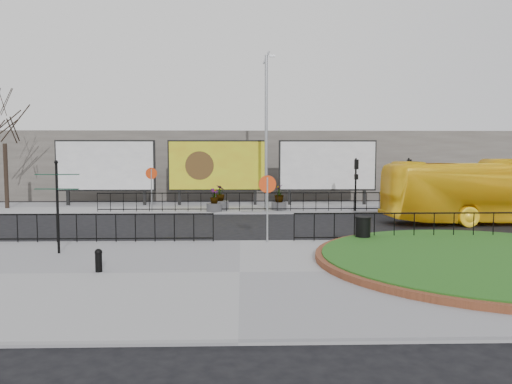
{
  "coord_description": "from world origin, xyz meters",
  "views": [
    {
      "loc": [
        0.07,
        -18.58,
        3.41
      ],
      "look_at": [
        0.65,
        2.12,
        1.79
      ],
      "focal_mm": 35.0,
      "sensor_mm": 36.0,
      "label": 1
    }
  ],
  "objects_px": {
    "fingerpost_sign": "(57,197)",
    "planter_c": "(279,200)",
    "litter_bin": "(363,230)",
    "planter_a": "(214,203)",
    "bus": "(499,191)",
    "planter_b": "(220,201)",
    "billboard_mid": "(217,166)",
    "bollard": "(99,259)",
    "lamp_post": "(266,129)"
  },
  "relations": [
    {
      "from": "lamp_post",
      "to": "bus",
      "type": "relative_size",
      "value": 0.82
    },
    {
      "from": "planter_a",
      "to": "billboard_mid",
      "type": "bearing_deg",
      "value": 90.0
    },
    {
      "from": "fingerpost_sign",
      "to": "planter_c",
      "type": "bearing_deg",
      "value": 62.46
    },
    {
      "from": "billboard_mid",
      "to": "planter_b",
      "type": "height_order",
      "value": "billboard_mid"
    },
    {
      "from": "billboard_mid",
      "to": "fingerpost_sign",
      "type": "height_order",
      "value": "billboard_mid"
    },
    {
      "from": "lamp_post",
      "to": "fingerpost_sign",
      "type": "bearing_deg",
      "value": -119.45
    },
    {
      "from": "lamp_post",
      "to": "bollard",
      "type": "height_order",
      "value": "lamp_post"
    },
    {
      "from": "fingerpost_sign",
      "to": "planter_a",
      "type": "distance_m",
      "value": 12.53
    },
    {
      "from": "billboard_mid",
      "to": "bollard",
      "type": "bearing_deg",
      "value": -97.69
    },
    {
      "from": "billboard_mid",
      "to": "planter_b",
      "type": "distance_m",
      "value": 3.32
    },
    {
      "from": "bus",
      "to": "planter_b",
      "type": "height_order",
      "value": "bus"
    },
    {
      "from": "bollard",
      "to": "litter_bin",
      "type": "distance_m",
      "value": 9.42
    },
    {
      "from": "fingerpost_sign",
      "to": "planter_a",
      "type": "height_order",
      "value": "fingerpost_sign"
    },
    {
      "from": "planter_b",
      "to": "bus",
      "type": "bearing_deg",
      "value": -20.44
    },
    {
      "from": "planter_b",
      "to": "litter_bin",
      "type": "bearing_deg",
      "value": -62.43
    },
    {
      "from": "bollard",
      "to": "lamp_post",
      "type": "bearing_deg",
      "value": 71.15
    },
    {
      "from": "fingerpost_sign",
      "to": "planter_b",
      "type": "xyz_separation_m",
      "value": [
        4.76,
        12.54,
        -1.34
      ]
    },
    {
      "from": "lamp_post",
      "to": "planter_a",
      "type": "xyz_separation_m",
      "value": [
        -3.01,
        -1.6,
        -4.25
      ]
    },
    {
      "from": "billboard_mid",
      "to": "planter_b",
      "type": "xyz_separation_m",
      "value": [
        0.3,
        -2.65,
        -1.98
      ]
    },
    {
      "from": "fingerpost_sign",
      "to": "bollard",
      "type": "distance_m",
      "value": 3.66
    },
    {
      "from": "bollard",
      "to": "planter_b",
      "type": "height_order",
      "value": "planter_b"
    },
    {
      "from": "fingerpost_sign",
      "to": "bus",
      "type": "height_order",
      "value": "fingerpost_sign"
    },
    {
      "from": "planter_a",
      "to": "bus",
      "type": "bearing_deg",
      "value": -16.66
    },
    {
      "from": "planter_a",
      "to": "lamp_post",
      "type": "bearing_deg",
      "value": 28.02
    },
    {
      "from": "litter_bin",
      "to": "planter_c",
      "type": "height_order",
      "value": "planter_c"
    },
    {
      "from": "fingerpost_sign",
      "to": "lamp_post",
      "type": "bearing_deg",
      "value": 66.71
    },
    {
      "from": "fingerpost_sign",
      "to": "bollard",
      "type": "height_order",
      "value": "fingerpost_sign"
    },
    {
      "from": "litter_bin",
      "to": "bus",
      "type": "xyz_separation_m",
      "value": [
        8.06,
        5.79,
        0.95
      ]
    },
    {
      "from": "planter_c",
      "to": "planter_b",
      "type": "bearing_deg",
      "value": 174.8
    },
    {
      "from": "bollard",
      "to": "planter_b",
      "type": "bearing_deg",
      "value": 79.89
    },
    {
      "from": "litter_bin",
      "to": "planter_c",
      "type": "bearing_deg",
      "value": 102.23
    },
    {
      "from": "litter_bin",
      "to": "planter_a",
      "type": "relative_size",
      "value": 0.74
    },
    {
      "from": "fingerpost_sign",
      "to": "bus",
      "type": "distance_m",
      "value": 19.95
    },
    {
      "from": "lamp_post",
      "to": "bus",
      "type": "distance_m",
      "value": 12.9
    },
    {
      "from": "planter_c",
      "to": "planter_a",
      "type": "bearing_deg",
      "value": -170.64
    },
    {
      "from": "litter_bin",
      "to": "planter_b",
      "type": "xyz_separation_m",
      "value": [
        -5.7,
        10.92,
        0.01
      ]
    },
    {
      "from": "billboard_mid",
      "to": "litter_bin",
      "type": "height_order",
      "value": "billboard_mid"
    },
    {
      "from": "fingerpost_sign",
      "to": "litter_bin",
      "type": "height_order",
      "value": "fingerpost_sign"
    },
    {
      "from": "billboard_mid",
      "to": "planter_c",
      "type": "distance_m",
      "value": 5.11
    },
    {
      "from": "lamp_post",
      "to": "planter_c",
      "type": "bearing_deg",
      "value": -55.01
    },
    {
      "from": "bollard",
      "to": "planter_c",
      "type": "height_order",
      "value": "planter_c"
    },
    {
      "from": "fingerpost_sign",
      "to": "bollard",
      "type": "relative_size",
      "value": 4.71
    },
    {
      "from": "planter_a",
      "to": "planter_b",
      "type": "bearing_deg",
      "value": 71.93
    },
    {
      "from": "lamp_post",
      "to": "bollard",
      "type": "distance_m",
      "value": 17.31
    },
    {
      "from": "fingerpost_sign",
      "to": "planter_b",
      "type": "bearing_deg",
      "value": 75.38
    },
    {
      "from": "fingerpost_sign",
      "to": "bus",
      "type": "xyz_separation_m",
      "value": [
        18.51,
        7.42,
        -0.4
      ]
    },
    {
      "from": "lamp_post",
      "to": "planter_c",
      "type": "relative_size",
      "value": 6.31
    },
    {
      "from": "bus",
      "to": "fingerpost_sign",
      "type": "bearing_deg",
      "value": 107.44
    },
    {
      "from": "lamp_post",
      "to": "planter_c",
      "type": "height_order",
      "value": "lamp_post"
    },
    {
      "from": "planter_b",
      "to": "billboard_mid",
      "type": "bearing_deg",
      "value": 96.45
    }
  ]
}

